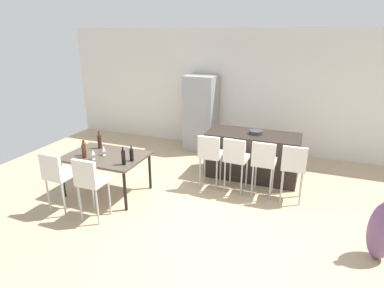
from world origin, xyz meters
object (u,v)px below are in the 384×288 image
at_px(kitchen_island, 252,155).
at_px(floor_vase, 382,231).
at_px(bar_chair_middle, 236,156).
at_px(wine_bottle_corner, 84,151).
at_px(bar_chair_right, 264,160).
at_px(wine_glass_right, 93,152).
at_px(wine_bottle_inner, 132,155).
at_px(wine_bottle_end, 85,149).
at_px(wine_glass_middle, 103,149).
at_px(fruit_bowl, 256,132).
at_px(dining_chair_near, 57,173).
at_px(dining_chair_far, 90,179).
at_px(dining_table, 106,158).
at_px(wine_bottle_left, 123,157).
at_px(bar_chair_left, 210,153).
at_px(refrigerator, 201,113).
at_px(bar_chair_far, 294,164).
at_px(wine_bottle_near, 100,141).

xyz_separation_m(kitchen_island, floor_vase, (2.07, -1.93, -0.04)).
xyz_separation_m(bar_chair_middle, wine_bottle_corner, (-2.43, -1.12, 0.17)).
xyz_separation_m(bar_chair_right, wine_glass_right, (-2.75, -1.12, 0.17)).
bearing_deg(bar_chair_middle, wine_bottle_corner, -155.15).
distance_m(wine_bottle_inner, wine_glass_right, 0.68).
height_order(bar_chair_middle, floor_vase, bar_chair_middle).
bearing_deg(wine_bottle_end, wine_glass_middle, 21.54).
bearing_deg(fruit_bowl, wine_bottle_corner, -144.30).
xyz_separation_m(kitchen_island, dining_chair_near, (-2.64, -2.51, 0.24)).
bearing_deg(dining_chair_far, kitchen_island, 51.45).
height_order(kitchen_island, bar_chair_right, bar_chair_right).
distance_m(dining_table, floor_vase, 4.40).
xyz_separation_m(wine_bottle_end, wine_glass_right, (0.25, -0.10, 0.00)).
bearing_deg(bar_chair_middle, wine_bottle_left, -145.11).
bearing_deg(bar_chair_left, dining_chair_near, -138.89).
xyz_separation_m(bar_chair_left, wine_glass_right, (-1.75, -1.12, 0.17)).
height_order(bar_chair_right, fruit_bowl, bar_chair_right).
xyz_separation_m(wine_bottle_end, wine_bottle_left, (0.87, -0.11, 0.01)).
distance_m(bar_chair_middle, wine_bottle_end, 2.70).
relative_size(wine_bottle_inner, refrigerator, 0.15).
bearing_deg(wine_bottle_corner, dining_chair_far, -46.31).
relative_size(dining_table, wine_bottle_inner, 5.24).
height_order(wine_bottle_end, fruit_bowl, wine_bottle_end).
xyz_separation_m(wine_glass_right, fruit_bowl, (2.45, 1.89, 0.09)).
relative_size(bar_chair_middle, wine_glass_middle, 6.03).
bearing_deg(wine_glass_middle, kitchen_island, 35.55).
relative_size(bar_chair_left, fruit_bowl, 4.01).
distance_m(bar_chair_right, wine_bottle_left, 2.41).
bearing_deg(floor_vase, wine_bottle_inner, 176.80).
xyz_separation_m(bar_chair_right, refrigerator, (-1.88, 1.97, 0.22)).
bearing_deg(dining_table, bar_chair_far, 15.67).
bearing_deg(wine_bottle_inner, wine_bottle_end, -175.05).
distance_m(wine_bottle_inner, wine_glass_middle, 0.60).
distance_m(wine_glass_right, floor_vase, 4.49).
xyz_separation_m(wine_bottle_end, fruit_bowl, (2.70, 1.79, 0.09)).
bearing_deg(dining_table, dining_chair_near, -110.60).
bearing_deg(bar_chair_right, bar_chair_far, 0.01).
height_order(wine_bottle_corner, wine_glass_middle, wine_bottle_corner).
bearing_deg(fruit_bowl, bar_chair_left, -132.01).
distance_m(wine_bottle_end, fruit_bowl, 3.24).
xyz_separation_m(bar_chair_middle, wine_bottle_near, (-2.47, -0.61, 0.18)).
height_order(bar_chair_left, dining_chair_far, same).
height_order(dining_table, floor_vase, floor_vase).
distance_m(wine_bottle_left, wine_glass_middle, 0.61).
bearing_deg(bar_chair_middle, bar_chair_left, -180.00).
bearing_deg(floor_vase, dining_chair_near, -172.95).
xyz_separation_m(bar_chair_middle, bar_chair_far, (1.01, -0.00, 0.00)).
bearing_deg(floor_vase, fruit_bowl, 136.43).
distance_m(dining_table, wine_glass_right, 0.31).
bearing_deg(wine_bottle_near, dining_table, -41.21).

